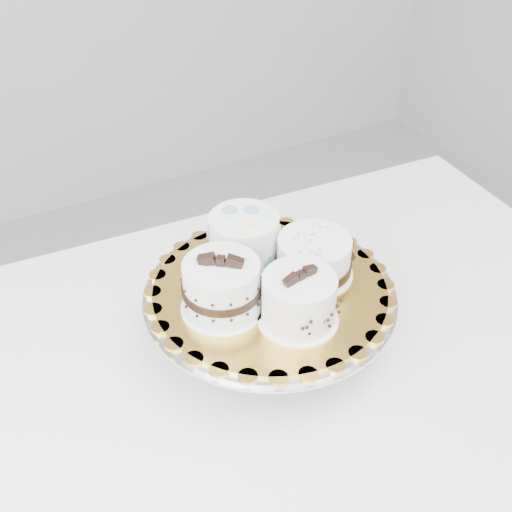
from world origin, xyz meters
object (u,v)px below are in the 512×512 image
cake_board (270,289)px  cake_dots (244,238)px  cake_banded (222,288)px  table (293,373)px  cake_ribbon (314,258)px  cake_swirl (299,301)px  cake_stand (270,306)px

cake_board → cake_dots: (-0.00, 0.08, 0.04)m
cake_banded → table: bearing=33.2°
cake_ribbon → cake_swirl: bearing=-143.1°
cake_stand → cake_dots: cake_dots is taller
cake_banded → cake_dots: 0.12m
cake_stand → cake_board: (0.00, 0.00, 0.03)m
cake_dots → cake_ribbon: 0.11m
cake_swirl → cake_board: bearing=81.5°
cake_ribbon → cake_dots: bearing=123.6°
cake_stand → cake_swirl: size_ratio=3.24×
cake_dots → cake_banded: bearing=-138.5°
cake_stand → cake_ribbon: cake_ribbon is taller
cake_dots → cake_ribbon: size_ratio=0.99×
cake_board → cake_swirl: size_ratio=2.98×
cake_ribbon → cake_banded: bearing=172.6°
cake_board → cake_swirl: cake_swirl is taller
table → cake_dots: (-0.04, 0.09, 0.23)m
table → cake_swirl: bearing=-117.1°
cake_ribbon → cake_board: bearing=169.4°
cake_board → cake_ribbon: bearing=-1.6°
cake_stand → cake_ribbon: size_ratio=2.91×
cake_board → cake_banded: cake_banded is taller
cake_banded → cake_board: bearing=41.3°
table → cake_banded: cake_banded is taller
cake_banded → cake_swirl: bearing=-4.5°
table → cake_stand: cake_stand is taller
table → cake_swirl: cake_swirl is taller
cake_stand → cake_dots: (-0.00, 0.08, 0.08)m
cake_swirl → cake_ribbon: size_ratio=0.90×
cake_swirl → cake_banded: 0.11m
cake_stand → table: bearing=-19.7°
cake_stand → cake_banded: 0.11m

